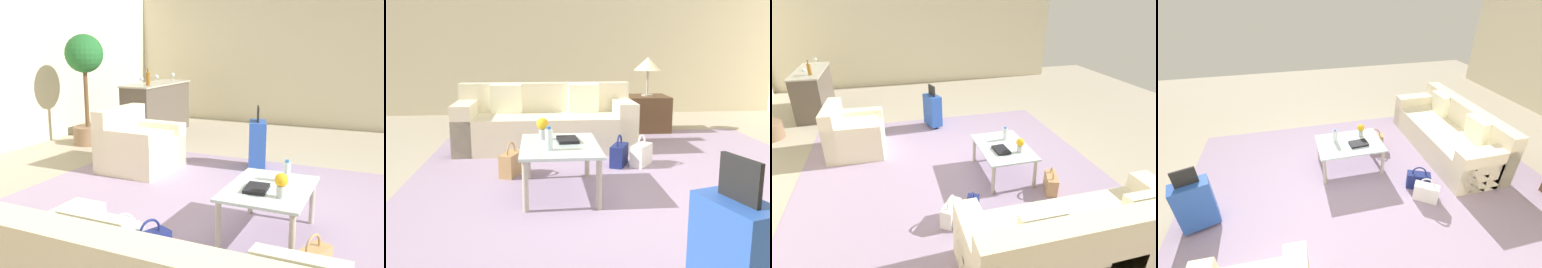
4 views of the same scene
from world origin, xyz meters
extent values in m
plane|color=#A89E89|center=(0.00, 0.00, 0.00)|extent=(12.00, 12.00, 0.00)
cube|color=beige|center=(-5.06, 0.00, 1.55)|extent=(0.12, 8.00, 3.10)
cube|color=#9984A3|center=(-0.60, 0.20, 0.00)|extent=(5.20, 4.40, 0.01)
cube|color=beige|center=(-2.10, -0.60, 0.23)|extent=(0.88, 2.24, 0.45)
cube|color=beige|center=(-2.43, -0.60, 0.42)|extent=(0.22, 2.24, 0.83)
cube|color=beige|center=(-2.10, 0.40, 0.31)|extent=(0.88, 0.24, 0.63)
cube|color=beige|center=(-2.10, -1.60, 0.31)|extent=(0.88, 0.24, 0.63)
cube|color=white|center=(-2.27, -0.10, 0.63)|extent=(0.16, 0.40, 0.41)
cube|color=white|center=(-2.27, -1.10, 0.63)|extent=(0.17, 0.40, 0.41)
cube|color=silver|center=(-0.40, -0.50, 0.44)|extent=(0.98, 0.70, 0.02)
cylinder|color=#ADA899|center=(-0.84, -0.20, 0.22)|extent=(0.05, 0.05, 0.43)
cylinder|color=#ADA899|center=(0.04, -0.20, 0.22)|extent=(0.05, 0.05, 0.43)
cylinder|color=#ADA899|center=(-0.84, -0.80, 0.22)|extent=(0.05, 0.05, 0.43)
cylinder|color=#ADA899|center=(0.04, -0.80, 0.22)|extent=(0.05, 0.05, 0.43)
cylinder|color=silver|center=(-0.20, -0.60, 0.55)|extent=(0.06, 0.06, 0.18)
cylinder|color=#2D6BBC|center=(-0.20, -0.60, 0.65)|extent=(0.04, 0.04, 0.02)
cube|color=black|center=(-0.52, -0.42, 0.47)|extent=(0.28, 0.20, 0.03)
cylinder|color=#B2B7BC|center=(-0.62, -0.65, 0.51)|extent=(0.07, 0.07, 0.10)
sphere|color=gold|center=(-0.62, -0.65, 0.61)|extent=(0.11, 0.11, 0.11)
cube|color=#513823|center=(-3.20, 1.00, 0.27)|extent=(0.64, 0.64, 0.55)
cylinder|color=#ADA899|center=(-3.20, 1.00, 0.56)|extent=(0.18, 0.18, 0.02)
cylinder|color=#ADA899|center=(-3.20, 1.00, 0.76)|extent=(0.04, 0.04, 0.37)
cone|color=beige|center=(-3.20, 1.00, 1.04)|extent=(0.44, 0.44, 0.20)
cube|color=#2851AD|center=(1.60, 0.20, 0.35)|extent=(0.45, 0.33, 0.60)
cube|color=black|center=(1.60, 0.20, 0.75)|extent=(0.24, 0.10, 0.20)
cube|color=navy|center=(-1.23, 0.20, 0.12)|extent=(0.35, 0.26, 0.24)
torus|color=navy|center=(-1.23, 0.20, 0.26)|extent=(0.19, 0.10, 0.20)
cube|color=tan|center=(-0.97, -0.97, 0.12)|extent=(0.35, 0.24, 0.24)
torus|color=tan|center=(-0.97, -0.97, 0.26)|extent=(0.19, 0.09, 0.20)
cube|color=white|center=(-1.22, 0.45, 0.12)|extent=(0.34, 0.30, 0.24)
torus|color=white|center=(-1.22, 0.45, 0.26)|extent=(0.17, 0.13, 0.20)
camera|label=1|loc=(-3.85, -1.38, 1.66)|focal=40.00mm
camera|label=2|loc=(3.32, -0.67, 1.33)|focal=40.00mm
camera|label=3|loc=(-3.93, 1.00, 2.42)|focal=28.00mm
camera|label=4|loc=(0.39, 2.70, 2.54)|focal=24.00mm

